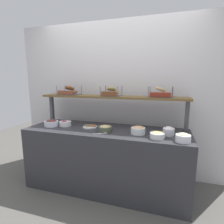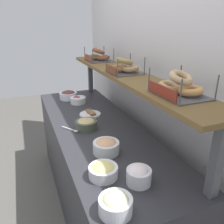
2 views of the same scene
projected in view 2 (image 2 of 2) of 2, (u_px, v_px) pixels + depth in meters
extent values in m
plane|color=#595651|center=(98.00, 203.00, 2.27)|extent=(8.00, 8.00, 0.00)
cube|color=silver|center=(154.00, 79.00, 2.03)|extent=(3.38, 0.06, 2.40)
cube|color=#2D2D33|center=(97.00, 167.00, 2.12)|extent=(2.18, 0.70, 0.85)
cube|color=#4C4C51|center=(90.00, 75.00, 2.87)|extent=(0.05, 0.05, 0.40)
cube|color=#4C4C51|center=(216.00, 162.00, 1.09)|extent=(0.05, 0.05, 0.40)
cube|color=brown|center=(126.00, 75.00, 1.91)|extent=(2.14, 0.32, 0.03)
cylinder|color=white|center=(103.00, 172.00, 1.30)|extent=(0.17, 0.17, 0.06)
ellipsoid|color=#EADD85|center=(103.00, 168.00, 1.29)|extent=(0.13, 0.13, 0.05)
cylinder|color=white|center=(139.00, 176.00, 1.24)|extent=(0.14, 0.14, 0.08)
ellipsoid|color=white|center=(139.00, 171.00, 1.23)|extent=(0.11, 0.11, 0.06)
cylinder|color=silver|center=(78.00, 100.00, 2.49)|extent=(0.17, 0.17, 0.07)
sphere|color=#9C294F|center=(74.00, 98.00, 2.47)|extent=(0.03, 0.03, 0.03)
sphere|color=#AC2B3D|center=(76.00, 98.00, 2.49)|extent=(0.05, 0.05, 0.05)
sphere|color=#844050|center=(78.00, 98.00, 2.48)|extent=(0.05, 0.05, 0.05)
cylinder|color=#4A523E|center=(86.00, 124.00, 1.90)|extent=(0.18, 0.18, 0.06)
ellipsoid|color=tan|center=(86.00, 121.00, 1.89)|extent=(0.14, 0.14, 0.05)
cylinder|color=white|center=(68.00, 96.00, 2.63)|extent=(0.20, 0.20, 0.08)
ellipsoid|color=brown|center=(68.00, 93.00, 2.61)|extent=(0.15, 0.15, 0.05)
cylinder|color=silver|center=(106.00, 147.00, 1.54)|extent=(0.18, 0.18, 0.08)
ellipsoid|color=#E3A77B|center=(106.00, 143.00, 1.52)|extent=(0.14, 0.14, 0.06)
cylinder|color=white|center=(116.00, 206.00, 1.05)|extent=(0.16, 0.16, 0.08)
ellipsoid|color=beige|center=(116.00, 200.00, 1.04)|extent=(0.12, 0.12, 0.05)
cylinder|color=white|center=(90.00, 114.00, 2.18)|extent=(0.20, 0.20, 0.01)
cube|color=olive|center=(89.00, 111.00, 2.20)|extent=(0.07, 0.05, 0.02)
cube|color=#996548|center=(92.00, 114.00, 2.14)|extent=(0.07, 0.05, 0.02)
cube|color=#B7B7BC|center=(68.00, 129.00, 1.89)|extent=(0.12, 0.09, 0.01)
ellipsoid|color=#B7B7BC|center=(76.00, 131.00, 1.84)|extent=(0.04, 0.03, 0.01)
cube|color=#4C4C51|center=(99.00, 60.00, 2.50)|extent=(0.31, 0.24, 0.01)
cylinder|color=#4C4C51|center=(85.00, 53.00, 2.56)|extent=(0.01, 0.01, 0.14)
cylinder|color=#4C4C51|center=(93.00, 57.00, 2.30)|extent=(0.01, 0.01, 0.14)
cylinder|color=#4C4C51|center=(104.00, 52.00, 2.64)|extent=(0.01, 0.01, 0.14)
cylinder|color=#4C4C51|center=(114.00, 55.00, 2.38)|extent=(0.01, 0.01, 0.14)
cube|color=brown|center=(88.00, 58.00, 2.44)|extent=(0.26, 0.01, 0.06)
torus|color=brown|center=(95.00, 57.00, 2.52)|extent=(0.18, 0.18, 0.05)
torus|color=brown|center=(103.00, 58.00, 2.46)|extent=(0.20, 0.20, 0.06)
torus|color=brown|center=(99.00, 51.00, 2.46)|extent=(0.16, 0.16, 0.09)
cube|color=#4C4C51|center=(124.00, 73.00, 1.90)|extent=(0.26, 0.24, 0.01)
cylinder|color=#4C4C51|center=(106.00, 63.00, 1.94)|extent=(0.01, 0.01, 0.14)
cylinder|color=#4C4C51|center=(118.00, 68.00, 1.72)|extent=(0.01, 0.01, 0.14)
cylinder|color=#4C4C51|center=(130.00, 61.00, 2.02)|extent=(0.01, 0.01, 0.14)
cylinder|color=#4C4C51|center=(145.00, 66.00, 1.80)|extent=(0.01, 0.01, 0.14)
cube|color=brown|center=(111.00, 69.00, 1.84)|extent=(0.22, 0.01, 0.06)
torus|color=#AD7545|center=(119.00, 68.00, 1.91)|extent=(0.17, 0.17, 0.05)
torus|color=#A88257|center=(131.00, 69.00, 1.86)|extent=(0.19, 0.19, 0.06)
torus|color=olive|center=(125.00, 61.00, 1.86)|extent=(0.14, 0.15, 0.08)
cube|color=#4C4C51|center=(179.00, 95.00, 1.32)|extent=(0.31, 0.24, 0.01)
cylinder|color=#4C4C51|center=(149.00, 79.00, 1.38)|extent=(0.01, 0.01, 0.14)
cylinder|color=#4C4C51|center=(181.00, 93.00, 1.12)|extent=(0.01, 0.01, 0.14)
cylinder|color=#4C4C51|center=(180.00, 76.00, 1.46)|extent=(0.01, 0.01, 0.14)
cylinder|color=#4C4C51|center=(217.00, 88.00, 1.20)|extent=(0.01, 0.01, 0.14)
cube|color=maroon|center=(162.00, 91.00, 1.26)|extent=(0.27, 0.01, 0.06)
torus|color=tan|center=(170.00, 87.00, 1.34)|extent=(0.20, 0.19, 0.06)
torus|color=tan|center=(191.00, 91.00, 1.28)|extent=(0.19, 0.19, 0.06)
torus|color=tan|center=(181.00, 78.00, 1.28)|extent=(0.18, 0.18, 0.09)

